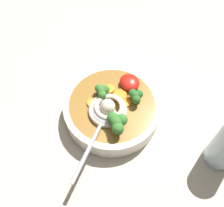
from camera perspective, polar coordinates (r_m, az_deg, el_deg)
The scene contains 12 objects.
table_slab at distance 61.06cm, azimuth 2.62°, elevation -2.84°, with size 139.57×139.57×3.26cm, color #BCB29E.
soup_bowl at distance 57.27cm, azimuth -0.00°, elevation -1.20°, with size 21.15×21.15×4.73cm.
noodle_pile at distance 53.23cm, azimuth -0.67°, elevation -1.38°, with size 8.96×8.78×3.60cm.
soup_spoon at distance 52.33cm, azimuth -2.15°, elevation -3.92°, with size 12.63×16.05×1.60cm.
chili_sauce_dollop at distance 57.29cm, azimuth 3.91°, elevation 4.70°, with size 4.72×4.24×2.12cm, color red.
broccoli_floret_far at distance 54.90cm, azimuth -2.21°, elevation 2.75°, with size 3.70×3.18×2.92cm.
broccoli_floret_center at distance 54.46cm, azimuth 5.25°, elevation 1.75°, with size 3.66×3.15×2.90cm.
broccoli_floret_beside_chili at distance 50.44cm, azimuth 1.13°, elevation -4.15°, with size 4.75×4.09×3.76cm.
carrot_slice_extra_b at distance 55.07cm, azimuth 2.82°, elevation -0.10°, with size 2.78×2.78×0.43cm, color orange.
carrot_slice_near_spoon at distance 55.30cm, azimuth -4.41°, elevation 0.15°, with size 2.21×2.21×0.47cm, color orange.
carrot_slice_rear at distance 57.11cm, azimuth -0.54°, elevation 3.25°, with size 2.30×2.30×0.50cm, color orange.
carrot_slice_beside_noodles at distance 56.05cm, azimuth 1.57°, elevation 1.78°, with size 2.87×2.87×0.66cm, color orange.
Camera 1 is at (-23.32, 18.14, 55.07)cm, focal length 41.41 mm.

